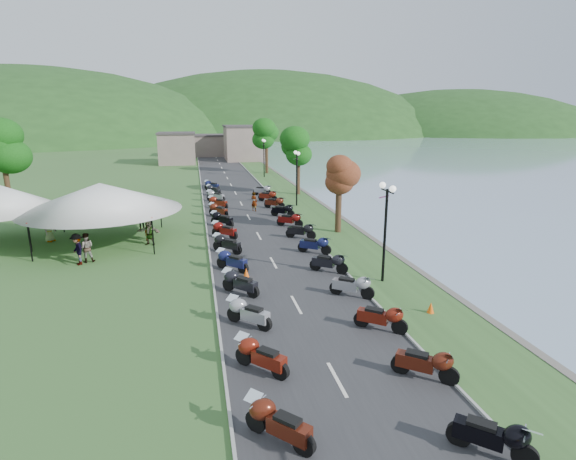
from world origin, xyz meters
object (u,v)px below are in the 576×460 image
vendor_tent_main (103,213)px  pedestrian_c (79,265)px  pedestrian_a (149,240)px  pedestrian_b (88,262)px

vendor_tent_main → pedestrian_c: (-0.63, -4.61, -2.00)m
pedestrian_a → pedestrian_c: (-3.46, -4.56, 0.00)m
pedestrian_a → pedestrian_b: bearing=173.0°
vendor_tent_main → pedestrian_a: bearing=-0.9°
pedestrian_c → pedestrian_a: bearing=116.1°
pedestrian_b → pedestrian_c: 0.57m
vendor_tent_main → pedestrian_c: 5.06m
pedestrian_b → pedestrian_c: (-0.37, -0.43, 0.00)m
vendor_tent_main → pedestrian_b: size_ratio=3.96×
pedestrian_b → pedestrian_a: bearing=-136.4°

